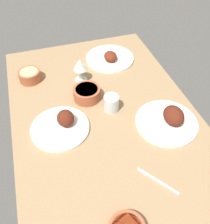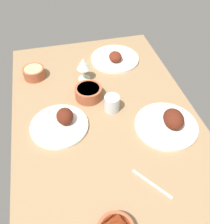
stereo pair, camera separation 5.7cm
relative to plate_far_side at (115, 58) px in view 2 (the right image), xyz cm
name	(u,v)px [view 2 (the right image)]	position (x,y,z in cm)	size (l,w,h in cm)	color
dining_table	(105,118)	(44.02, -16.99, -3.54)	(140.00, 90.00, 4.00)	#937551
plate_far_side	(115,58)	(0.00, 0.00, 0.00)	(29.72, 29.72, 7.02)	white
plate_center_main	(169,123)	(58.54, 10.27, 0.99)	(29.57, 29.57, 9.43)	white
plate_near_viewer	(61,123)	(46.24, -38.84, 0.57)	(27.43, 27.43, 8.83)	white
bowl_soup	(88,92)	(29.47, -22.34, 1.90)	(14.14, 14.14, 6.37)	#A35133
bowl_potatoes	(34,72)	(5.21, -49.28, 1.71)	(12.07, 12.07, 5.99)	#A35133
wine_glass	(83,65)	(13.78, -21.81, 8.38)	(7.60, 7.60, 14.00)	silver
water_tumbler	(112,103)	(41.14, -12.81, 2.62)	(7.63, 7.63, 8.33)	silver
fork_loose	(152,184)	(84.97, -7.98, -1.14)	(18.47, 0.90, 0.80)	silver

